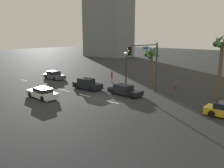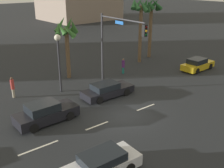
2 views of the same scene
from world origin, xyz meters
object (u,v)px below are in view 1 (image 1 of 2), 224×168
palm_tree_0 (222,50)px  building_2 (108,8)px  pedestrian_0 (112,77)px  streetlamp (126,62)px  car_4 (54,75)px  car_2 (125,90)px  car_1 (87,84)px  palm_tree_2 (152,55)px  traffic_signal (148,60)px  car_3 (42,93)px  pedestrian_1 (175,89)px

palm_tree_0 → building_2: 61.76m
pedestrian_0 → streetlamp: bearing=-18.1°
car_4 → building_2: size_ratio=0.13×
car_2 → pedestrian_0: size_ratio=2.52×
car_1 → car_2: car_1 is taller
car_4 → palm_tree_2: 17.60m
traffic_signal → building_2: bearing=137.5°
pedestrian_0 → car_2: bearing=-36.5°
car_3 → car_4: (-9.76, 8.49, 0.04)m
car_2 → pedestrian_1: pedestrian_1 is taller
car_2 → car_1: bearing=-171.8°
streetlamp → building_2: 54.66m
traffic_signal → pedestrian_1: (2.83, 2.13, -3.63)m
car_1 → building_2: (-34.20, 41.65, 16.36)m
car_2 → car_4: 16.29m
car_3 → car_4: 12.94m
car_3 → palm_tree_2: 16.18m
traffic_signal → palm_tree_0: (7.29, 4.36, 1.35)m
palm_tree_0 → palm_tree_2: size_ratio=1.26×
streetlamp → pedestrian_0: 4.93m
traffic_signal → palm_tree_0: palm_tree_0 is taller
palm_tree_2 → car_3: bearing=-113.9°
pedestrian_1 → car_3: bearing=-134.5°
car_1 → car_3: size_ratio=0.96×
palm_tree_2 → streetlamp: bearing=-130.4°
car_1 → building_2: size_ratio=0.13×
pedestrian_0 → car_4: bearing=-156.5°
car_3 → pedestrian_1: size_ratio=2.80×
car_3 → streetlamp: streetlamp is taller
car_2 → streetlamp: (-2.60, 3.54, 3.14)m
car_4 → streetlamp: bearing=12.2°
car_2 → pedestrian_1: bearing=37.3°
car_2 → car_3: bearing=-129.4°
car_4 → building_2: bearing=120.9°
car_1 → traffic_signal: (8.40, 2.63, 3.84)m
traffic_signal → car_3: bearing=-132.2°
traffic_signal → palm_tree_2: traffic_signal is taller
car_2 → car_3: (-6.51, -7.92, 0.01)m
pedestrian_1 → palm_tree_0: size_ratio=0.21×
pedestrian_0 → car_1: bearing=-86.3°
palm_tree_0 → pedestrian_1: bearing=-153.4°
car_1 → palm_tree_0: bearing=24.0°
car_3 → palm_tree_0: (16.06, 14.02, 5.27)m
car_1 → palm_tree_0: size_ratio=0.58×
car_1 → streetlamp: (3.54, 4.42, 3.05)m
car_4 → building_2: building_2 is taller
car_4 → palm_tree_2: bearing=19.9°
traffic_signal → pedestrian_1: size_ratio=3.92×
car_2 → palm_tree_0: size_ratio=0.60×
car_1 → car_4: car_1 is taller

